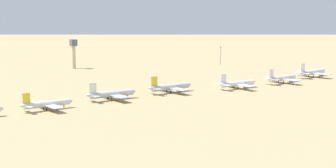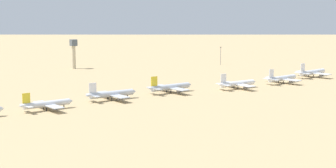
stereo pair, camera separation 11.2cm
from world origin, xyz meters
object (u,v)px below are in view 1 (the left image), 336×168
object	(u,v)px
parked_jet_yellow_3	(170,87)
parked_jet_white_6	(312,72)
parked_jet_yellow_1	(46,104)
control_tower	(74,51)
parked_jet_white_4	(237,84)
parked_jet_white_5	(282,78)
parked_jet_white_2	(111,94)
light_pole_mid	(221,55)

from	to	relation	value
parked_jet_yellow_3	parked_jet_white_6	xyz separation A→B (m)	(133.30, -0.50, 0.02)
parked_jet_yellow_1	control_tower	bearing A→B (deg)	57.19
parked_jet_yellow_1	parked_jet_white_6	bearing A→B (deg)	-0.38
parked_jet_white_4	parked_jet_white_5	distance (m)	43.51
parked_jet_white_2	parked_jet_yellow_3	size ratio (longest dim) A/B	0.98
parked_jet_white_6	light_pole_mid	world-z (taller)	light_pole_mid
parked_jet_white_6	control_tower	distance (m)	201.17
parked_jet_white_6	light_pole_mid	size ratio (longest dim) A/B	2.15
control_tower	parked_jet_white_5	bearing A→B (deg)	-63.89
parked_jet_white_2	parked_jet_yellow_3	distance (m)	44.02
parked_jet_yellow_1	parked_jet_white_2	world-z (taller)	parked_jet_white_2
parked_jet_yellow_3	parked_jet_yellow_1	bearing A→B (deg)	-176.60
parked_jet_yellow_1	parked_jet_white_4	size ratio (longest dim) A/B	0.96
parked_jet_white_2	light_pole_mid	xyz separation A→B (m)	(175.83, 108.74, 5.72)
parked_jet_white_2	control_tower	distance (m)	167.26
parked_jet_white_4	parked_jet_white_5	xyz separation A→B (m)	(43.50, 1.13, 0.07)
parked_jet_white_2	light_pole_mid	world-z (taller)	light_pole_mid
parked_jet_white_4	control_tower	size ratio (longest dim) A/B	1.31
parked_jet_yellow_3	parked_jet_white_5	world-z (taller)	parked_jet_yellow_3
control_tower	parked_jet_white_6	bearing A→B (deg)	-51.38
parked_jet_white_5	light_pole_mid	world-z (taller)	light_pole_mid
control_tower	parked_jet_white_4	bearing A→B (deg)	-77.14
parked_jet_white_4	light_pole_mid	size ratio (longest dim) A/B	2.02
parked_jet_white_4	parked_jet_white_5	world-z (taller)	parked_jet_white_5
parked_jet_yellow_3	light_pole_mid	xyz separation A→B (m)	(131.86, 106.59, 5.64)
parked_jet_white_2	control_tower	world-z (taller)	control_tower
parked_jet_yellow_1	parked_jet_yellow_3	distance (m)	88.59
parked_jet_white_5	light_pole_mid	bearing A→B (deg)	63.34
parked_jet_white_4	parked_jet_white_2	bearing A→B (deg)	174.32
parked_jet_white_5	parked_jet_yellow_1	bearing A→B (deg)	172.81
parked_jet_yellow_1	light_pole_mid	world-z (taller)	light_pole_mid
control_tower	parked_jet_yellow_3	bearing A→B (deg)	-92.91
light_pole_mid	parked_jet_white_5	bearing A→B (deg)	-109.70
parked_jet_yellow_1	parked_jet_white_5	xyz separation A→B (m)	(177.89, -0.73, 0.24)
parked_jet_white_6	parked_jet_white_2	bearing A→B (deg)	173.12
parked_jet_white_4	control_tower	world-z (taller)	control_tower
parked_jet_white_2	parked_jet_white_6	bearing A→B (deg)	-0.33
parked_jet_white_5	control_tower	bearing A→B (deg)	109.16
light_pole_mid	parked_jet_yellow_3	bearing A→B (deg)	-141.05
parked_jet_white_2	light_pole_mid	size ratio (longest dim) A/B	2.09
parked_jet_yellow_1	parked_jet_white_4	bearing A→B (deg)	-3.62
parked_jet_white_6	light_pole_mid	bearing A→B (deg)	83.35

